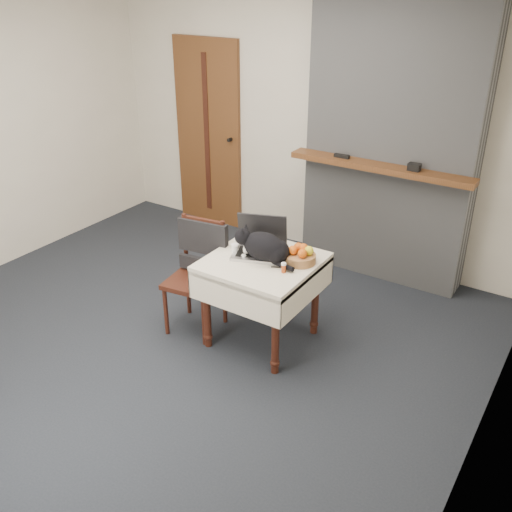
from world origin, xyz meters
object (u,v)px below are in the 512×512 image
at_px(side_table, 262,273).
at_px(chair, 199,260).
at_px(laptop, 260,244).
at_px(cream_jar, 235,248).
at_px(fruit_basket, 300,256).
at_px(door, 208,134).
at_px(pill_bottle, 284,268).
at_px(cat, 265,247).

relative_size(side_table, chair, 0.86).
bearing_deg(laptop, cream_jar, -165.87).
bearing_deg(fruit_basket, side_table, -154.85).
bearing_deg(door, fruit_basket, -37.97).
distance_m(cream_jar, pill_bottle, 0.47).
xyz_separation_m(fruit_basket, chair, (-0.79, -0.18, -0.18)).
distance_m(door, side_table, 2.49).
bearing_deg(door, pill_bottle, -41.66).
bearing_deg(fruit_basket, pill_bottle, -96.27).
bearing_deg(cat, pill_bottle, -32.57).
height_order(cream_jar, pill_bottle, pill_bottle).
bearing_deg(chair, cream_jar, 1.90).
height_order(side_table, pill_bottle, pill_bottle).
bearing_deg(pill_bottle, cat, 157.21).
distance_m(laptop, cream_jar, 0.19).
xyz_separation_m(pill_bottle, fruit_basket, (0.02, 0.20, 0.01)).
bearing_deg(chair, door, 116.81).
distance_m(cream_jar, fruit_basket, 0.50).
distance_m(side_table, fruit_basket, 0.32).
height_order(cream_jar, chair, chair).
xyz_separation_m(laptop, cream_jar, (-0.15, -0.11, -0.03)).
relative_size(door, cat, 3.86).
height_order(pill_bottle, chair, chair).
bearing_deg(pill_bottle, side_table, 159.88).
height_order(laptop, pill_bottle, laptop).
height_order(door, cream_jar, door).
xyz_separation_m(side_table, cat, (0.02, 0.00, 0.22)).
distance_m(cat, pill_bottle, 0.23).
bearing_deg(pill_bottle, cream_jar, 170.92).
bearing_deg(pill_bottle, door, 138.34).
distance_m(side_table, pill_bottle, 0.29).
relative_size(cat, fruit_basket, 2.25).
distance_m(laptop, fruit_basket, 0.34).
distance_m(fruit_basket, chair, 0.83).
distance_m(cream_jar, chair, 0.35).
bearing_deg(fruit_basket, laptop, -176.53).
bearing_deg(side_table, door, 136.26).
bearing_deg(fruit_basket, cream_jar, -165.37).
xyz_separation_m(door, cream_jar, (1.54, -1.71, -0.27)).
xyz_separation_m(side_table, cream_jar, (-0.24, -0.01, 0.15)).
bearing_deg(chair, pill_bottle, -9.65).
bearing_deg(side_table, laptop, 131.04).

